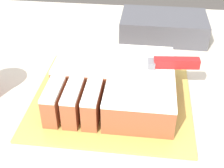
# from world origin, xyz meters

# --- Properties ---
(cake_board) EXTENTS (0.37, 0.35, 0.01)m
(cake_board) POSITION_xyz_m (0.02, -0.05, 0.92)
(cake_board) COLOR gold
(cake_board) RESTS_ON countertop
(cake) EXTENTS (0.28, 0.26, 0.07)m
(cake) POSITION_xyz_m (0.02, -0.05, 0.96)
(cake) COLOR #994C2D
(cake) RESTS_ON cake_board
(knife) EXTENTS (0.33, 0.05, 0.02)m
(knife) POSITION_xyz_m (0.12, -0.02, 1.01)
(knife) COLOR silver
(knife) RESTS_ON cake
(storage_box) EXTENTS (0.27, 0.16, 0.07)m
(storage_box) POSITION_xyz_m (0.14, 0.29, 0.96)
(storage_box) COLOR #47474C
(storage_box) RESTS_ON countertop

